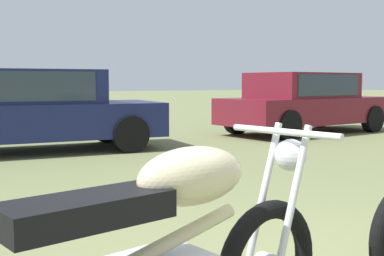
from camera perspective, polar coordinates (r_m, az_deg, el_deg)
name	(u,v)px	position (r m, az deg, el deg)	size (l,w,h in m)	color
car_navy	(21,104)	(8.98, -19.18, 2.61)	(4.54, 2.20, 1.43)	#161E4C
car_burgundy	(304,100)	(11.98, 12.89, 3.21)	(4.52, 2.19, 1.43)	maroon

